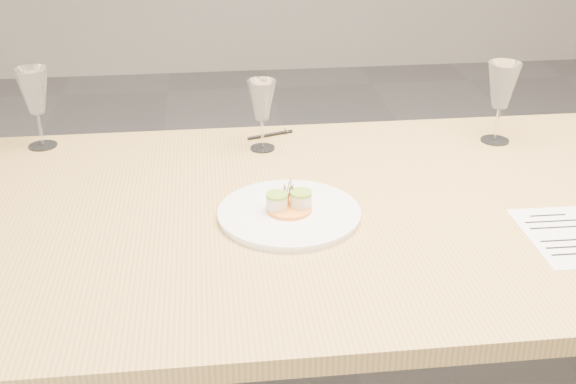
{
  "coord_description": "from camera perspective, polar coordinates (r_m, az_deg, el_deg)",
  "views": [
    {
      "loc": [
        -0.41,
        -1.39,
        1.49
      ],
      "look_at": [
        -0.25,
        -0.02,
        0.8
      ],
      "focal_mm": 45.0,
      "sensor_mm": 36.0,
      "label": 1
    }
  ],
  "objects": [
    {
      "name": "dining_table",
      "position": [
        1.65,
        8.68,
        -2.93
      ],
      "size": [
        2.4,
        1.0,
        0.75
      ],
      "color": "tan",
      "rests_on": "ground"
    },
    {
      "name": "wine_glass_0",
      "position": [
        1.95,
        -19.42,
        7.42
      ],
      "size": [
        0.08,
        0.08,
        0.21
      ],
      "color": "white",
      "rests_on": "dining_table"
    },
    {
      "name": "ballpoint_pen",
      "position": [
        1.96,
        -1.4,
        4.56
      ],
      "size": [
        0.13,
        0.05,
        0.01
      ],
      "rotation": [
        0.0,
        0.0,
        0.32
      ],
      "color": "black",
      "rests_on": "dining_table"
    },
    {
      "name": "wine_glass_2",
      "position": [
        1.96,
        16.56,
        7.96
      ],
      "size": [
        0.09,
        0.09,
        0.21
      ],
      "color": "white",
      "rests_on": "dining_table"
    },
    {
      "name": "recipe_sheet",
      "position": [
        1.59,
        21.64,
        -3.22
      ],
      "size": [
        0.2,
        0.25,
        0.0
      ],
      "rotation": [
        0.0,
        0.0,
        -0.01
      ],
      "color": "white",
      "rests_on": "dining_table"
    },
    {
      "name": "wine_glass_1",
      "position": [
        1.84,
        -2.08,
        7.13
      ],
      "size": [
        0.07,
        0.07,
        0.18
      ],
      "color": "white",
      "rests_on": "dining_table"
    },
    {
      "name": "dinner_plate",
      "position": [
        1.54,
        0.1,
        -1.6
      ],
      "size": [
        0.31,
        0.31,
        0.08
      ],
      "rotation": [
        0.0,
        0.0,
        -0.08
      ],
      "color": "white",
      "rests_on": "dining_table"
    }
  ]
}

